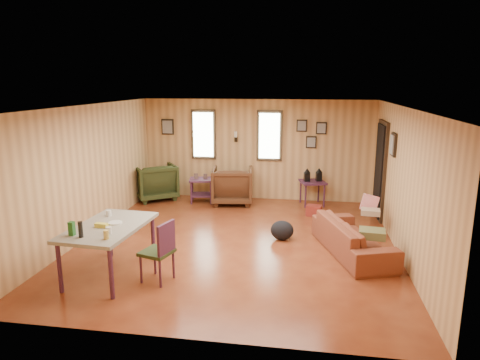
{
  "coord_description": "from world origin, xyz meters",
  "views": [
    {
      "loc": [
        1.19,
        -7.1,
        2.8
      ],
      "look_at": [
        0.0,
        0.4,
        1.05
      ],
      "focal_mm": 32.0,
      "sensor_mm": 36.0,
      "label": 1
    }
  ],
  "objects_px": {
    "sofa": "(353,232)",
    "end_table": "(201,186)",
    "recliner_green": "(155,180)",
    "side_table": "(313,180)",
    "dining_table": "(108,230)",
    "recliner_brown": "(232,184)"
  },
  "relations": [
    {
      "from": "recliner_brown",
      "to": "dining_table",
      "type": "relative_size",
      "value": 0.6
    },
    {
      "from": "recliner_green",
      "to": "end_table",
      "type": "height_order",
      "value": "recliner_green"
    },
    {
      "from": "sofa",
      "to": "end_table",
      "type": "xyz_separation_m",
      "value": [
        -3.24,
        2.65,
        0.01
      ]
    },
    {
      "from": "side_table",
      "to": "recliner_brown",
      "type": "bearing_deg",
      "value": -174.95
    },
    {
      "from": "end_table",
      "to": "side_table",
      "type": "xyz_separation_m",
      "value": [
        2.6,
        0.16,
        0.2
      ]
    },
    {
      "from": "end_table",
      "to": "side_table",
      "type": "bearing_deg",
      "value": 3.61
    },
    {
      "from": "side_table",
      "to": "sofa",
      "type": "bearing_deg",
      "value": -77.11
    },
    {
      "from": "sofa",
      "to": "recliner_green",
      "type": "xyz_separation_m",
      "value": [
        -4.41,
        2.73,
        0.1
      ]
    },
    {
      "from": "sofa",
      "to": "end_table",
      "type": "distance_m",
      "value": 4.19
    },
    {
      "from": "recliner_green",
      "to": "side_table",
      "type": "relative_size",
      "value": 1.1
    },
    {
      "from": "recliner_brown",
      "to": "side_table",
      "type": "distance_m",
      "value": 1.86
    },
    {
      "from": "sofa",
      "to": "recliner_green",
      "type": "distance_m",
      "value": 5.19
    },
    {
      "from": "sofa",
      "to": "side_table",
      "type": "distance_m",
      "value": 2.9
    },
    {
      "from": "recliner_green",
      "to": "side_table",
      "type": "distance_m",
      "value": 3.77
    },
    {
      "from": "sofa",
      "to": "end_table",
      "type": "height_order",
      "value": "sofa"
    },
    {
      "from": "sofa",
      "to": "dining_table",
      "type": "height_order",
      "value": "dining_table"
    },
    {
      "from": "side_table",
      "to": "end_table",
      "type": "bearing_deg",
      "value": -176.39
    },
    {
      "from": "recliner_green",
      "to": "sofa",
      "type": "bearing_deg",
      "value": 113.79
    },
    {
      "from": "sofa",
      "to": "recliner_brown",
      "type": "height_order",
      "value": "recliner_brown"
    },
    {
      "from": "recliner_brown",
      "to": "end_table",
      "type": "xyz_separation_m",
      "value": [
        -0.75,
        -0.0,
        -0.08
      ]
    },
    {
      "from": "recliner_brown",
      "to": "dining_table",
      "type": "height_order",
      "value": "dining_table"
    },
    {
      "from": "end_table",
      "to": "side_table",
      "type": "height_order",
      "value": "side_table"
    }
  ]
}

